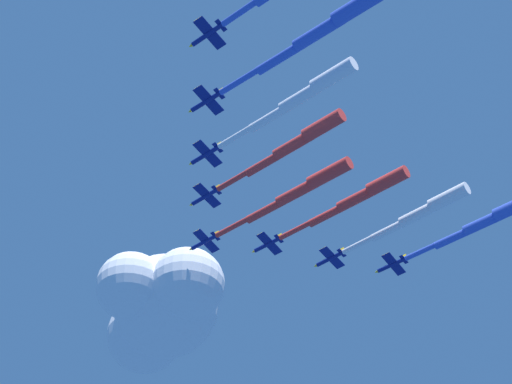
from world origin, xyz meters
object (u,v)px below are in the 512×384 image
object	(u,v)px
jet_starboard_mid	(417,214)
jet_starboard_inner	(356,199)
jet_port_inner	(292,145)
jet_port_mid	(299,98)
jet_lead	(296,192)
jet_starboard_outer	(481,223)
jet_port_outer	(318,32)

from	to	relation	value
jet_starboard_mid	jet_starboard_inner	bearing A→B (deg)	-120.61
jet_port_inner	jet_port_mid	world-z (taller)	jet_port_inner
jet_starboard_mid	jet_lead	bearing A→B (deg)	-118.83
jet_lead	jet_starboard_inner	bearing A→B (deg)	62.98
jet_starboard_inner	jet_starboard_mid	bearing A→B (deg)	59.39
jet_starboard_mid	jet_starboard_outer	bearing A→B (deg)	60.48
jet_port_outer	jet_lead	bearing A→B (deg)	142.37
jet_port_mid	jet_lead	bearing A→B (deg)	138.45
jet_starboard_mid	jet_port_outer	distance (m)	65.34
jet_port_inner	jet_starboard_outer	distance (m)	56.74
jet_starboard_inner	jet_starboard_mid	xyz separation A→B (m)	(8.26, 13.97, -2.87)
jet_starboard_outer	jet_port_mid	bearing A→B (deg)	-89.33
jet_lead	jet_starboard_inner	distance (m)	16.08
jet_lead	jet_starboard_mid	distance (m)	32.28
jet_lead	jet_port_outer	bearing A→B (deg)	-37.63
jet_port_inner	jet_starboard_inner	size ratio (longest dim) A/B	0.98
jet_port_mid	jet_starboard_outer	size ratio (longest dim) A/B	1.04
jet_port_outer	jet_starboard_outer	distance (m)	77.22
jet_starboard_outer	jet_port_outer	bearing A→B (deg)	-77.22
jet_port_inner	jet_port_outer	bearing A→B (deg)	-33.74
jet_starboard_inner	jet_starboard_mid	distance (m)	16.48
jet_port_outer	jet_port_mid	bearing A→B (deg)	149.26
jet_lead	jet_port_inner	size ratio (longest dim) A/B	1.08
jet_lead	jet_port_inner	xyz separation A→B (m)	(11.07, -11.65, 0.87)
jet_port_outer	jet_starboard_outer	size ratio (longest dim) A/B	1.13
jet_port_mid	jet_starboard_mid	xyz separation A→B (m)	(-9.40, 50.36, -0.51)
jet_starboard_outer	jet_port_inner	bearing A→B (deg)	-103.37
jet_starboard_inner	jet_port_outer	xyz separation A→B (m)	(33.98, -46.09, -2.14)
jet_port_mid	jet_starboard_mid	size ratio (longest dim) A/B	1.02
jet_starboard_inner	jet_port_outer	world-z (taller)	jet_starboard_inner
jet_port_inner	jet_port_mid	bearing A→B (deg)	-37.01
jet_starboard_outer	jet_starboard_inner	bearing A→B (deg)	-120.04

